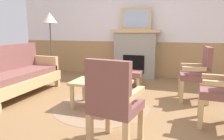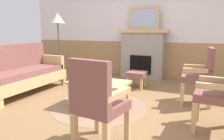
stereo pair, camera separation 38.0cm
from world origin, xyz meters
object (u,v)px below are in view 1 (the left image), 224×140
object	(u,v)px
framed_picture	(136,19)
armchair_front_left	(113,100)
couch	(17,75)
floor_lamp_by_couch	(50,22)
footstool	(133,75)
coffee_table	(101,85)
book_on_table	(94,81)
fireplace	(135,53)
armchair_near_fireplace	(198,72)

from	to	relation	value
framed_picture	armchair_front_left	world-z (taller)	framed_picture
couch	floor_lamp_by_couch	world-z (taller)	floor_lamp_by_couch
floor_lamp_by_couch	footstool	bearing A→B (deg)	1.78
coffee_table	book_on_table	distance (m)	0.14
framed_picture	armchair_front_left	bearing A→B (deg)	-81.54
fireplace	armchair_front_left	size ratio (longest dim) A/B	1.33
couch	armchair_front_left	world-z (taller)	same
armchair_front_left	floor_lamp_by_couch	bearing A→B (deg)	134.31
coffee_table	footstool	distance (m)	1.43
framed_picture	couch	xyz separation A→B (m)	(-1.83, -2.34, -1.16)
book_on_table	footstool	world-z (taller)	book_on_table
fireplace	framed_picture	xyz separation A→B (m)	(0.00, 0.00, 0.91)
framed_picture	footstool	xyz separation A→B (m)	(0.17, -1.04, -1.28)
floor_lamp_by_couch	fireplace	bearing A→B (deg)	30.58
fireplace	framed_picture	size ratio (longest dim) A/B	1.62
couch	footstool	xyz separation A→B (m)	(2.00, 1.30, -0.11)
framed_picture	coffee_table	world-z (taller)	framed_picture
couch	footstool	world-z (taller)	couch
floor_lamp_by_couch	book_on_table	bearing A→B (deg)	-39.23
couch	book_on_table	size ratio (longest dim) A/B	8.60
book_on_table	armchair_front_left	xyz separation A→B (m)	(0.65, -1.03, 0.08)
fireplace	armchair_front_left	xyz separation A→B (m)	(0.53, -3.56, -0.11)
book_on_table	armchair_front_left	bearing A→B (deg)	-57.76
fireplace	coffee_table	world-z (taller)	fireplace
framed_picture	coffee_table	size ratio (longest dim) A/B	0.83
fireplace	armchair_near_fireplace	xyz separation A→B (m)	(1.49, -1.61, -0.11)
coffee_table	armchair_near_fireplace	size ratio (longest dim) A/B	0.98
fireplace	coffee_table	distance (m)	2.47
footstool	armchair_front_left	bearing A→B (deg)	-81.98
fireplace	armchair_near_fireplace	bearing A→B (deg)	-47.24
armchair_near_fireplace	floor_lamp_by_couch	world-z (taller)	floor_lamp_by_couch
couch	footstool	distance (m)	2.39
fireplace	book_on_table	world-z (taller)	fireplace
fireplace	floor_lamp_by_couch	size ratio (longest dim) A/B	0.77
fireplace	framed_picture	distance (m)	0.91
fireplace	book_on_table	size ratio (longest dim) A/B	6.21
framed_picture	coffee_table	distance (m)	2.72
footstool	fireplace	bearing A→B (deg)	99.54
book_on_table	armchair_near_fireplace	size ratio (longest dim) A/B	0.21
footstool	armchair_front_left	distance (m)	2.56
couch	armchair_front_left	distance (m)	2.66
coffee_table	armchair_near_fireplace	bearing A→B (deg)	29.14
fireplace	floor_lamp_by_couch	xyz separation A→B (m)	(-1.87, -1.10, 0.80)
book_on_table	armchair_front_left	world-z (taller)	armchair_front_left
armchair_near_fireplace	armchair_front_left	distance (m)	2.18
framed_picture	armchair_front_left	size ratio (longest dim) A/B	0.82
couch	coffee_table	bearing A→B (deg)	-3.61
book_on_table	floor_lamp_by_couch	distance (m)	2.47
footstool	armchair_front_left	size ratio (longest dim) A/B	0.41
floor_lamp_by_couch	coffee_table	bearing A→B (deg)	-36.27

